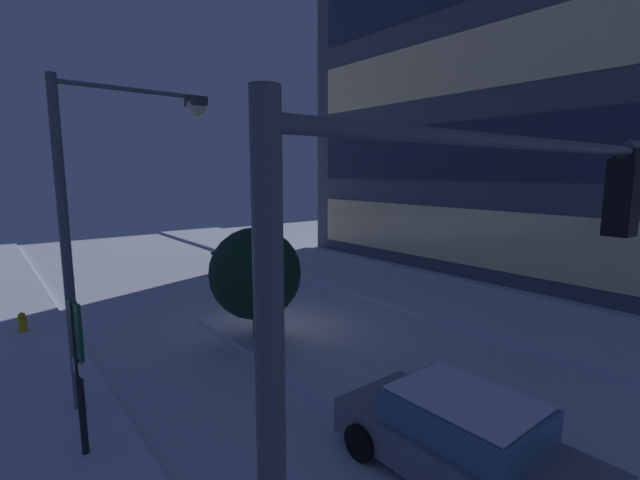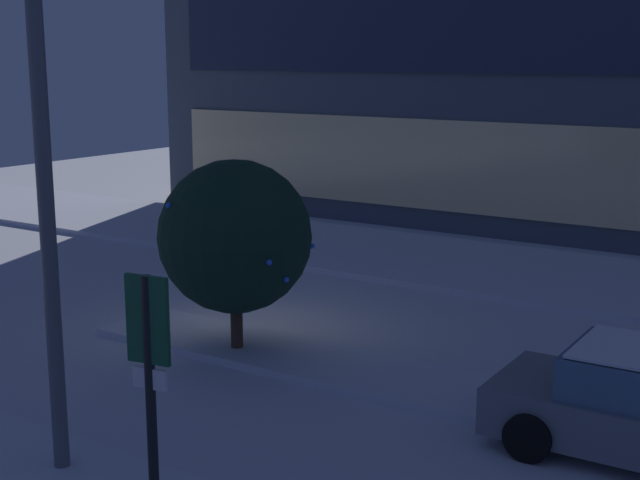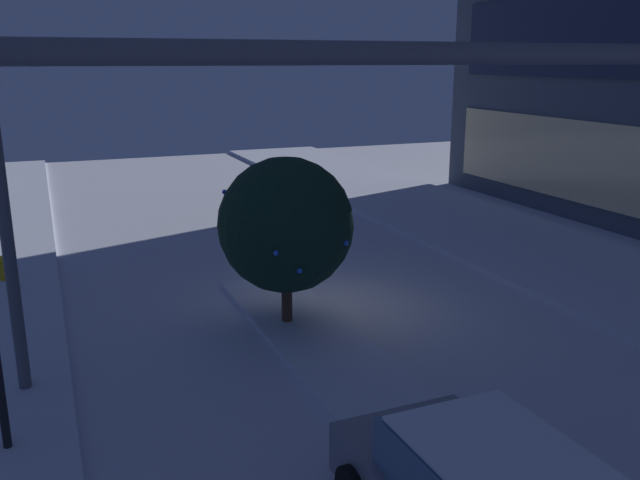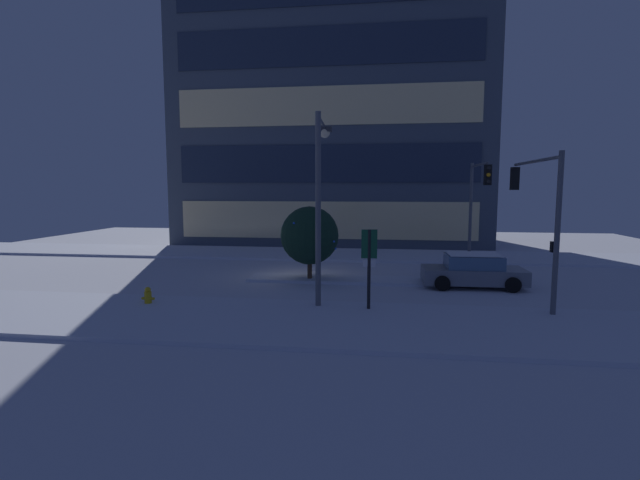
{
  "view_description": "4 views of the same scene",
  "coord_description": "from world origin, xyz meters",
  "px_view_note": "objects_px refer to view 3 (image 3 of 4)",
  "views": [
    {
      "loc": [
        11.78,
        -7.18,
        5.12
      ],
      "look_at": [
        -0.27,
        2.21,
        2.8
      ],
      "focal_mm": 24.93,
      "sensor_mm": 36.0,
      "label": 1
    },
    {
      "loc": [
        10.26,
        -12.91,
        5.31
      ],
      "look_at": [
        1.3,
        0.69,
        1.94
      ],
      "focal_mm": 50.43,
      "sensor_mm": 36.0,
      "label": 2
    },
    {
      "loc": [
        12.78,
        -5.16,
        5.36
      ],
      "look_at": [
        -0.63,
        0.39,
        1.46
      ],
      "focal_mm": 37.76,
      "sensor_mm": 36.0,
      "label": 3
    },
    {
      "loc": [
        3.92,
        -22.06,
        4.37
      ],
      "look_at": [
        0.57,
        2.18,
        1.63
      ],
      "focal_mm": 25.98,
      "sensor_mm": 36.0,
      "label": 4
    }
  ],
  "objects_px": {
    "traffic_light_corner_near_right": "(369,322)",
    "street_lamp_arched": "(59,107)",
    "fire_hydrant": "(4,271)",
    "decorated_tree_median": "(286,225)"
  },
  "relations": [
    {
      "from": "traffic_light_corner_near_right",
      "to": "fire_hydrant",
      "type": "height_order",
      "value": "traffic_light_corner_near_right"
    },
    {
      "from": "street_lamp_arched",
      "to": "decorated_tree_median",
      "type": "bearing_deg",
      "value": 11.97
    },
    {
      "from": "traffic_light_corner_near_right",
      "to": "street_lamp_arched",
      "type": "height_order",
      "value": "street_lamp_arched"
    },
    {
      "from": "street_lamp_arched",
      "to": "fire_hydrant",
      "type": "height_order",
      "value": "street_lamp_arched"
    },
    {
      "from": "decorated_tree_median",
      "to": "traffic_light_corner_near_right",
      "type": "bearing_deg",
      "value": -16.71
    },
    {
      "from": "traffic_light_corner_near_right",
      "to": "fire_hydrant",
      "type": "relative_size",
      "value": 7.73
    },
    {
      "from": "traffic_light_corner_near_right",
      "to": "street_lamp_arched",
      "type": "xyz_separation_m",
      "value": [
        -8.07,
        -1.29,
        0.72
      ]
    },
    {
      "from": "traffic_light_corner_near_right",
      "to": "street_lamp_arched",
      "type": "relative_size",
      "value": 0.82
    },
    {
      "from": "street_lamp_arched",
      "to": "fire_hydrant",
      "type": "distance_m",
      "value": 7.72
    },
    {
      "from": "fire_hydrant",
      "to": "decorated_tree_median",
      "type": "distance_m",
      "value": 7.78
    }
  ]
}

